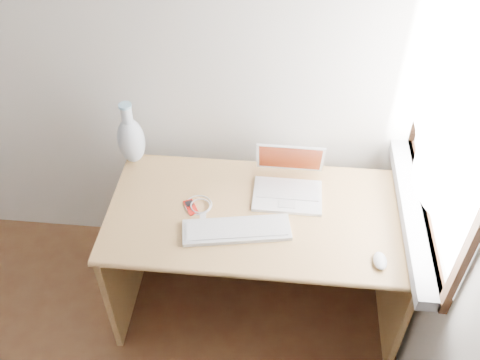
# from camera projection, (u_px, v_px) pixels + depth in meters

# --- Properties ---
(back_wall) EXTENTS (3.50, 0.04, 2.60)m
(back_wall) POSITION_uv_depth(u_px,v_px,m) (40.00, 34.00, 2.39)
(back_wall) COLOR white
(back_wall) RESTS_ON floor
(window) EXTENTS (0.11, 0.99, 1.10)m
(window) POSITION_uv_depth(u_px,v_px,m) (449.00, 121.00, 1.96)
(window) COLOR white
(window) RESTS_ON right_wall
(desk) EXTENTS (1.36, 0.68, 0.72)m
(desk) POSITION_uv_depth(u_px,v_px,m) (259.00, 229.00, 2.59)
(desk) COLOR tan
(desk) RESTS_ON floor
(laptop) EXTENTS (0.32, 0.26, 0.21)m
(laptop) POSITION_uv_depth(u_px,v_px,m) (288.00, 183.00, 2.46)
(laptop) COLOR white
(laptop) RESTS_ON desk
(external_keyboard) EXTENTS (0.48, 0.22, 0.02)m
(external_keyboard) POSITION_uv_depth(u_px,v_px,m) (237.00, 230.00, 2.30)
(external_keyboard) COLOR silver
(external_keyboard) RESTS_ON desk
(mouse) EXTENTS (0.06, 0.10, 0.03)m
(mouse) POSITION_uv_depth(u_px,v_px,m) (380.00, 261.00, 2.17)
(mouse) COLOR white
(mouse) RESTS_ON desk
(ipod) EXTENTS (0.08, 0.10, 0.01)m
(ipod) POSITION_uv_depth(u_px,v_px,m) (191.00, 207.00, 2.41)
(ipod) COLOR #B8140C
(ipod) RESTS_ON desk
(cable_coil) EXTENTS (0.15, 0.15, 0.01)m
(cable_coil) POSITION_uv_depth(u_px,v_px,m) (199.00, 205.00, 2.42)
(cable_coil) COLOR silver
(cable_coil) RESTS_ON desk
(remote) EXTENTS (0.03, 0.07, 0.01)m
(remote) POSITION_uv_depth(u_px,v_px,m) (203.00, 219.00, 2.36)
(remote) COLOR silver
(remote) RESTS_ON desk
(vase) EXTENTS (0.13, 0.13, 0.34)m
(vase) POSITION_uv_depth(u_px,v_px,m) (131.00, 139.00, 2.55)
(vase) COLOR white
(vase) RESTS_ON desk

